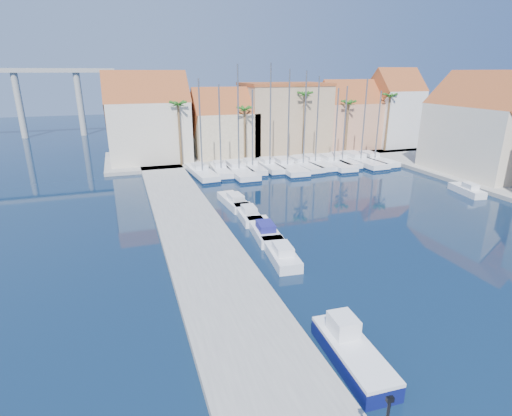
{
  "coord_description": "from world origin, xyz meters",
  "views": [
    {
      "loc": [
        -14.35,
        -17.32,
        13.8
      ],
      "look_at": [
        -4.22,
        12.47,
        3.0
      ],
      "focal_mm": 28.0,
      "sensor_mm": 36.0,
      "label": 1
    }
  ],
  "objects": [
    {
      "name": "building_1",
      "position": [
        2.0,
        47.0,
        5.3
      ],
      "size": [
        10.3,
        8.0,
        11.0
      ],
      "color": "tan",
      "rests_on": "shore_north"
    },
    {
      "name": "sailboat_6",
      "position": [
        10.89,
        35.87,
        0.61
      ],
      "size": [
        3.35,
        9.76,
        13.92
      ],
      "rotation": [
        0.0,
        0.0,
        0.09
      ],
      "color": "white",
      "rests_on": "ground"
    },
    {
      "name": "sailboat_9",
      "position": [
        17.85,
        36.41,
        0.59
      ],
      "size": [
        2.6,
        9.21,
        11.78
      ],
      "rotation": [
        0.0,
        0.0,
        -0.02
      ],
      "color": "white",
      "rests_on": "ground"
    },
    {
      "name": "sailboat_0",
      "position": [
        -4.2,
        35.98,
        0.6
      ],
      "size": [
        3.25,
        9.64,
        12.97
      ],
      "rotation": [
        0.0,
        0.0,
        0.08
      ],
      "color": "white",
      "rests_on": "ground"
    },
    {
      "name": "building_4",
      "position": [
        34.0,
        46.0,
        6.97
      ],
      "size": [
        8.3,
        8.0,
        14.0
      ],
      "color": "silver",
      "rests_on": "shore_north"
    },
    {
      "name": "sailboat_1",
      "position": [
        -1.35,
        36.49,
        0.61
      ],
      "size": [
        2.78,
        8.55,
        12.2
      ],
      "rotation": [
        0.0,
        0.0,
        -0.07
      ],
      "color": "white",
      "rests_on": "ground"
    },
    {
      "name": "motorboat_west_3",
      "position": [
        -3.37,
        22.37,
        0.51
      ],
      "size": [
        2.32,
        6.15,
        1.4
      ],
      "rotation": [
        0.0,
        0.0,
        0.07
      ],
      "color": "white",
      "rests_on": "ground"
    },
    {
      "name": "shore_north",
      "position": [
        10.0,
        48.0,
        0.25
      ],
      "size": [
        54.0,
        16.0,
        0.5
      ],
      "primitive_type": "cube",
      "color": "gray",
      "rests_on": "ground"
    },
    {
      "name": "sailboat_11",
      "position": [
        23.24,
        35.79,
        0.56
      ],
      "size": [
        3.11,
        10.28,
        11.09
      ],
      "rotation": [
        0.0,
        0.0,
        0.04
      ],
      "color": "white",
      "rests_on": "ground"
    },
    {
      "name": "palm_4",
      "position": [
        30.0,
        42.0,
        9.55
      ],
      "size": [
        2.6,
        2.6,
        10.65
      ],
      "color": "brown",
      "rests_on": "shore_north"
    },
    {
      "name": "building_2",
      "position": [
        13.0,
        48.0,
        6.26
      ],
      "size": [
        14.2,
        10.2,
        11.5
      ],
      "color": "tan",
      "rests_on": "shore_north"
    },
    {
      "name": "motorboat_west_2",
      "position": [
        -3.18,
        18.0,
        0.51
      ],
      "size": [
        2.1,
        5.64,
        1.4
      ],
      "rotation": [
        0.0,
        0.0,
        -0.06
      ],
      "color": "white",
      "rests_on": "ground"
    },
    {
      "name": "ground",
      "position": [
        0.0,
        0.0,
        0.0
      ],
      "size": [
        260.0,
        260.0,
        0.0
      ],
      "primitive_type": "plane",
      "color": "black",
      "rests_on": "ground"
    },
    {
      "name": "building_0",
      "position": [
        -10.0,
        47.0,
        6.52
      ],
      "size": [
        12.3,
        9.0,
        13.5
      ],
      "color": "beige",
      "rests_on": "shore_north"
    },
    {
      "name": "palm_2",
      "position": [
        14.0,
        42.0,
        10.02
      ],
      "size": [
        2.6,
        2.6,
        11.15
      ],
      "color": "brown",
      "rests_on": "shore_north"
    },
    {
      "name": "sailboat_3",
      "position": [
        3.35,
        36.72,
        0.6
      ],
      "size": [
        2.53,
        8.64,
        11.52
      ],
      "rotation": [
        0.0,
        0.0,
        -0.03
      ],
      "color": "white",
      "rests_on": "ground"
    },
    {
      "name": "building_3",
      "position": [
        25.0,
        47.0,
        5.86
      ],
      "size": [
        10.3,
        8.0,
        12.0
      ],
      "color": "tan",
      "rests_on": "shore_north"
    },
    {
      "name": "motorboat_east_1",
      "position": [
        23.99,
        17.57,
        0.51
      ],
      "size": [
        2.33,
        5.13,
        1.4
      ],
      "rotation": [
        0.0,
        0.0,
        -0.16
      ],
      "color": "white",
      "rests_on": "ground"
    },
    {
      "name": "sailboat_8",
      "position": [
        15.93,
        35.63,
        0.56
      ],
      "size": [
        3.06,
        10.8,
        11.56
      ],
      "rotation": [
        0.0,
        0.0,
        -0.02
      ],
      "color": "white",
      "rests_on": "ground"
    },
    {
      "name": "sailboat_4",
      "position": [
        5.98,
        36.67,
        0.66
      ],
      "size": [
        2.29,
        8.6,
        14.93
      ],
      "rotation": [
        0.0,
        0.0,
        0.0
      ],
      "color": "white",
      "rests_on": "ground"
    },
    {
      "name": "fishing_boat",
      "position": [
        -4.57,
        -3.3,
        0.66
      ],
      "size": [
        2.18,
        5.8,
        2.0
      ],
      "rotation": [
        0.0,
        0.0,
        -0.05
      ],
      "color": "#0E1352",
      "rests_on": "ground"
    },
    {
      "name": "sailboat_7",
      "position": [
        13.2,
        36.44,
        0.59
      ],
      "size": [
        2.78,
        10.03,
        13.21
      ],
      "rotation": [
        0.0,
        0.0,
        0.01
      ],
      "color": "white",
      "rests_on": "ground"
    },
    {
      "name": "motorboat_west_1",
      "position": [
        -3.14,
        13.39,
        0.51
      ],
      "size": [
        2.51,
        6.2,
        1.4
      ],
      "rotation": [
        0.0,
        0.0,
        -0.1
      ],
      "color": "white",
      "rests_on": "ground"
    },
    {
      "name": "sailboat_10",
      "position": [
        20.77,
        36.03,
        0.57
      ],
      "size": [
        3.63,
        12.0,
        12.87
      ],
      "rotation": [
        0.0,
        0.0,
        0.04
      ],
      "color": "white",
      "rests_on": "ground"
    },
    {
      "name": "palm_1",
      "position": [
        4.0,
        42.0,
        8.14
      ],
      "size": [
        2.6,
        2.6,
        9.15
      ],
      "color": "brown",
      "rests_on": "shore_north"
    },
    {
      "name": "sailboat_2",
      "position": [
        0.92,
        35.64,
        0.59
      ],
      "size": [
        3.26,
        11.41,
        14.72
      ],
      "rotation": [
        0.0,
        0.0,
        0.02
      ],
      "color": "white",
      "rests_on": "ground"
    },
    {
      "name": "building_6",
      "position": [
        32.0,
        24.0,
        6.52
      ],
      "size": [
        9.0,
        14.3,
        13.5
      ],
      "color": "beige",
      "rests_on": "shore_east"
    },
    {
      "name": "palm_3",
      "position": [
        22.0,
        42.0,
        8.61
      ],
      "size": [
        2.6,
        2.6,
        9.65
      ],
      "color": "brown",
      "rests_on": "shore_north"
    },
    {
      "name": "motorboat_west_0",
      "position": [
        -3.5,
        8.59,
        0.51
      ],
      "size": [
        2.34,
        5.76,
        1.4
      ],
      "rotation": [
        0.0,
        0.0,
        -0.1
      ],
      "color": "white",
      "rests_on": "ground"
    },
    {
      "name": "palm_0",
      "position": [
        -6.0,
        42.0,
        9.08
      ],
      "size": [
        2.6,
        2.6,
        10.15
      ],
      "color": "brown",
      "rests_on": "shore_north"
    },
    {
      "name": "quay_west",
      "position": [
        -9.0,
        13.5,
        0.25
      ],
      "size": [
        6.0,
        77.0,
        0.5
      ],
      "primitive_type": "cube",
      "color": "gray",
      "rests_on": "ground"
    },
    {
      "name": "sailboat_5",
      "position": [
        8.33,
        35.73,
        0.59
      ],
      "size": [
        3.25,
        11.28,
        14.12
      ],
      "rotation": [
        0.0,
        0.0,
        -0.03
      ],
      "color": "white",
      "rests_on": "ground"
    }
  ]
}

